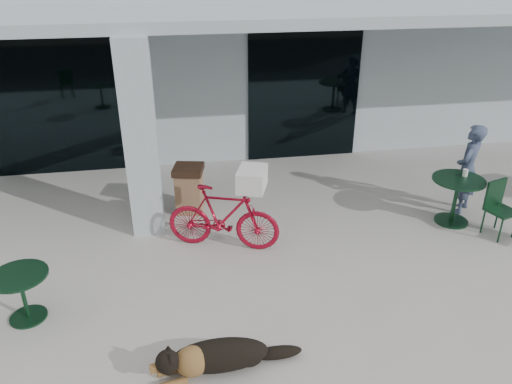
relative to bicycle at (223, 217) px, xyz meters
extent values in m
plane|color=#B4B1AA|center=(0.34, -1.51, -0.52)|extent=(80.00, 80.00, 0.00)
cube|color=#ADBCC4|center=(0.34, 6.99, 1.73)|extent=(22.00, 7.00, 4.50)
cube|color=black|center=(-2.86, 3.47, 0.83)|extent=(2.80, 0.06, 2.70)
cube|color=black|center=(2.14, 3.47, 0.83)|extent=(2.40, 0.06, 2.70)
cube|color=#ADBCC4|center=(-1.16, 0.79, 1.04)|extent=(0.50, 0.50, 3.12)
cube|color=#ADBCC4|center=(0.34, 2.09, 2.69)|extent=(22.00, 2.80, 0.18)
imported|color=maroon|center=(0.00, 0.00, 0.00)|extent=(1.81, 1.03, 1.05)
cube|color=white|center=(0.43, -0.15, 0.68)|extent=(0.54, 0.63, 0.31)
imported|color=#3A4663|center=(4.29, 0.48, 0.28)|extent=(0.69, 0.68, 1.60)
cylinder|color=white|center=(4.08, 0.22, 0.34)|extent=(0.09, 0.09, 0.12)
camera|label=1|loc=(-0.64, -6.65, 3.71)|focal=35.00mm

